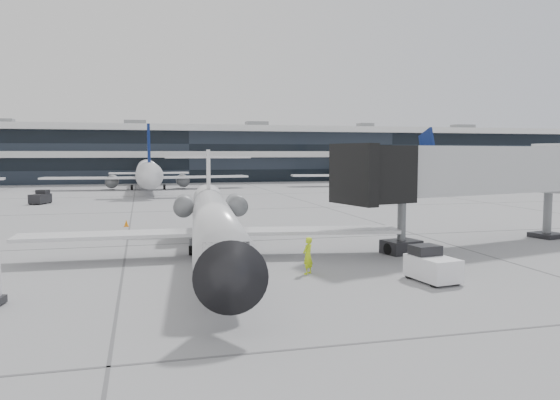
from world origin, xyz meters
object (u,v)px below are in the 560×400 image
object	(u,v)px
regional_jet	(214,221)
jet_bridge	(492,171)
ramp_worker	(308,256)
baggage_tug	(431,266)

from	to	relation	value
regional_jet	jet_bridge	world-z (taller)	jet_bridge
jet_bridge	regional_jet	bearing A→B (deg)	167.83
regional_jet	jet_bridge	bearing A→B (deg)	6.31
ramp_worker	baggage_tug	size ratio (longest dim) A/B	0.67
regional_jet	ramp_worker	world-z (taller)	regional_jet
ramp_worker	baggage_tug	bearing A→B (deg)	108.33
ramp_worker	jet_bridge	bearing A→B (deg)	158.61
baggage_tug	jet_bridge	bearing A→B (deg)	34.52
jet_bridge	ramp_worker	bearing A→B (deg)	-171.74
regional_jet	ramp_worker	size ratio (longest dim) A/B	14.59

